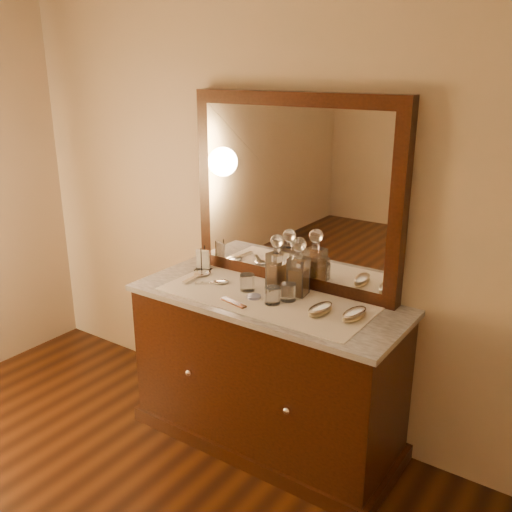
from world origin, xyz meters
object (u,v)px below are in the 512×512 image
at_px(mirror_frame, 294,192).
at_px(pin_dish, 254,297).
at_px(decanter_left, 277,267).
at_px(brush_far, 354,314).
at_px(brush_near, 320,309).
at_px(dresser_cabinet, 267,373).
at_px(hand_mirror_outer, 200,274).
at_px(hand_mirror_inner, 218,282).
at_px(napkin_rack, 203,261).
at_px(decanter_right, 298,273).
at_px(comb, 233,303).

distance_m(mirror_frame, pin_dish, 0.57).
relative_size(decanter_left, brush_far, 1.64).
bearing_deg(brush_near, brush_far, 13.70).
bearing_deg(pin_dish, decanter_left, 86.51).
distance_m(dresser_cabinet, brush_near, 0.57).
relative_size(pin_dish, decanter_left, 0.25).
height_order(pin_dish, hand_mirror_outer, hand_mirror_outer).
relative_size(mirror_frame, brush_near, 6.94).
xyz_separation_m(mirror_frame, hand_mirror_inner, (-0.32, -0.24, -0.49)).
height_order(napkin_rack, hand_mirror_inner, napkin_rack).
bearing_deg(brush_near, decanter_left, 153.79).
relative_size(brush_far, hand_mirror_outer, 0.76).
bearing_deg(dresser_cabinet, hand_mirror_outer, 175.61).
bearing_deg(mirror_frame, brush_far, -26.35).
relative_size(decanter_right, hand_mirror_inner, 1.87).
bearing_deg(decanter_left, hand_mirror_outer, -166.19).
xyz_separation_m(mirror_frame, decanter_right, (0.11, -0.13, -0.38)).
distance_m(pin_dish, hand_mirror_inner, 0.28).
bearing_deg(pin_dish, brush_near, 3.27).
height_order(decanter_right, hand_mirror_outer, decanter_right).
height_order(pin_dish, brush_far, brush_far).
bearing_deg(decanter_left, hand_mirror_inner, -153.60).
bearing_deg(decanter_right, decanter_left, 168.95).
bearing_deg(brush_far, hand_mirror_inner, -179.59).
distance_m(napkin_rack, hand_mirror_inner, 0.24).
bearing_deg(decanter_right, pin_dish, -133.46).
height_order(decanter_right, brush_near, decanter_right).
bearing_deg(napkin_rack, decanter_right, -0.98).
bearing_deg(brush_far, brush_near, -166.30).
relative_size(pin_dish, decanter_right, 0.23).
relative_size(decanter_right, brush_near, 1.78).
bearing_deg(brush_near, napkin_rack, 169.46).
bearing_deg(hand_mirror_inner, napkin_rack, 148.49).
xyz_separation_m(napkin_rack, brush_near, (0.85, -0.16, -0.03)).
bearing_deg(napkin_rack, comb, -33.96).
bearing_deg(decanter_left, dresser_cabinet, -76.69).
distance_m(napkin_rack, brush_far, 1.01).
bearing_deg(decanter_right, hand_mirror_outer, -172.30).
bearing_deg(brush_far, dresser_cabinet, -179.13).
relative_size(comb, brush_near, 0.94).
xyz_separation_m(decanter_left, hand_mirror_inner, (-0.29, -0.14, -0.10)).
relative_size(decanter_left, hand_mirror_outer, 1.25).
bearing_deg(pin_dish, decanter_right, 46.54).
xyz_separation_m(hand_mirror_outer, hand_mirror_inner, (0.15, -0.03, -0.00)).
relative_size(pin_dish, hand_mirror_inner, 0.44).
xyz_separation_m(comb, hand_mirror_inner, (-0.23, 0.17, 0.00)).
distance_m(mirror_frame, decanter_right, 0.42).
bearing_deg(mirror_frame, napkin_rack, -167.29).
bearing_deg(hand_mirror_outer, hand_mirror_inner, -12.95).
height_order(brush_near, brush_far, same).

